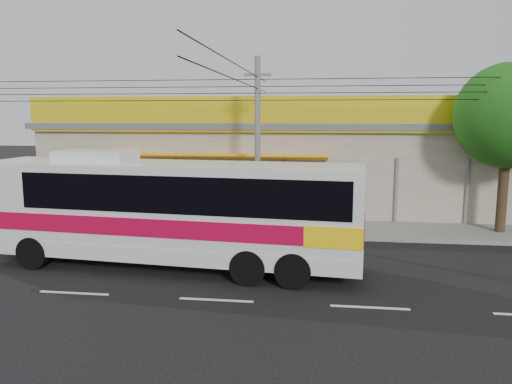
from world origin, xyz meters
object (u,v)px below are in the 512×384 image
motorbike_red (2,210)px  tree_near (512,120)px  coach_bus (176,206)px  utility_pole (258,89)px  motorbike_dark (93,216)px

motorbike_red → tree_near: size_ratio=0.25×
coach_bus → tree_near: 13.64m
coach_bus → utility_pole: utility_pole is taller
motorbike_red → motorbike_dark: size_ratio=1.06×
motorbike_dark → tree_near: size_ratio=0.23×
tree_near → motorbike_dark: bearing=-175.3°
utility_pole → tree_near: 10.12m
coach_bus → motorbike_dark: coach_bus is taller
motorbike_red → motorbike_dark: (4.86, -0.99, 0.03)m
coach_bus → utility_pole: (2.01, 4.70, 3.89)m
motorbike_red → tree_near: (21.82, 0.40, 4.09)m
tree_near → motorbike_red: bearing=-178.9°
motorbike_red → utility_pole: 13.00m
utility_pole → tree_near: (9.97, 1.23, -1.20)m
motorbike_dark → coach_bus: bearing=-110.6°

